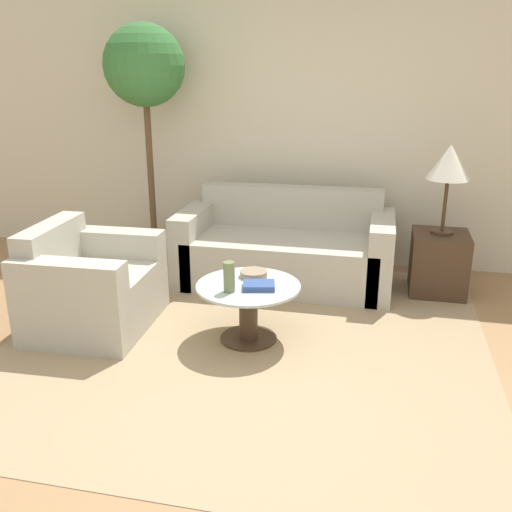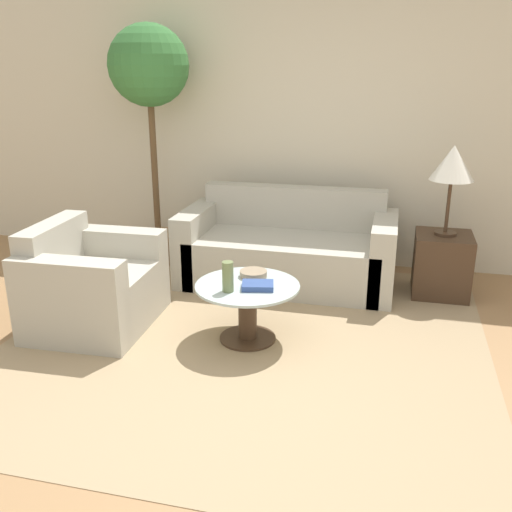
{
  "view_description": "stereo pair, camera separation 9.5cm",
  "coord_description": "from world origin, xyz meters",
  "px_view_note": "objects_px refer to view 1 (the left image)",
  "views": [
    {
      "loc": [
        0.73,
        -2.84,
        1.89
      ],
      "look_at": [
        -0.12,
        0.99,
        0.55
      ],
      "focal_mm": 40.0,
      "sensor_mm": 36.0,
      "label": 1
    },
    {
      "loc": [
        0.82,
        -2.82,
        1.89
      ],
      "look_at": [
        -0.12,
        0.99,
        0.55
      ],
      "focal_mm": 40.0,
      "sensor_mm": 36.0,
      "label": 2
    }
  ],
  "objects_px": {
    "coffee_table": "(248,304)",
    "table_lamp": "(449,164)",
    "potted_plant": "(146,91)",
    "vase": "(229,277)",
    "armchair": "(88,290)",
    "book_stack": "(259,286)",
    "bowl": "(254,274)",
    "sofa_main": "(286,251)"
  },
  "relations": [
    {
      "from": "table_lamp",
      "to": "potted_plant",
      "type": "xyz_separation_m",
      "value": [
        -2.67,
        0.22,
        0.53
      ]
    },
    {
      "from": "armchair",
      "to": "book_stack",
      "type": "height_order",
      "value": "armchair"
    },
    {
      "from": "armchair",
      "to": "potted_plant",
      "type": "height_order",
      "value": "potted_plant"
    },
    {
      "from": "potted_plant",
      "to": "bowl",
      "type": "distance_m",
      "value": 2.18
    },
    {
      "from": "potted_plant",
      "to": "vase",
      "type": "height_order",
      "value": "potted_plant"
    },
    {
      "from": "coffee_table",
      "to": "book_stack",
      "type": "bearing_deg",
      "value": -28.56
    },
    {
      "from": "coffee_table",
      "to": "book_stack",
      "type": "height_order",
      "value": "book_stack"
    },
    {
      "from": "potted_plant",
      "to": "armchair",
      "type": "bearing_deg",
      "value": -87.39
    },
    {
      "from": "vase",
      "to": "bowl",
      "type": "relative_size",
      "value": 1.07
    },
    {
      "from": "bowl",
      "to": "potted_plant",
      "type": "bearing_deg",
      "value": 135.16
    },
    {
      "from": "sofa_main",
      "to": "potted_plant",
      "type": "distance_m",
      "value": 1.93
    },
    {
      "from": "potted_plant",
      "to": "book_stack",
      "type": "distance_m",
      "value": 2.36
    },
    {
      "from": "sofa_main",
      "to": "armchair",
      "type": "xyz_separation_m",
      "value": [
        -1.28,
        -1.25,
        0.01
      ]
    },
    {
      "from": "armchair",
      "to": "coffee_table",
      "type": "relative_size",
      "value": 1.34
    },
    {
      "from": "armchair",
      "to": "vase",
      "type": "xyz_separation_m",
      "value": [
        1.13,
        -0.13,
        0.24
      ]
    },
    {
      "from": "sofa_main",
      "to": "bowl",
      "type": "relative_size",
      "value": 9.5
    },
    {
      "from": "coffee_table",
      "to": "vase",
      "type": "height_order",
      "value": "vase"
    },
    {
      "from": "vase",
      "to": "book_stack",
      "type": "xyz_separation_m",
      "value": [
        0.18,
        0.1,
        -0.09
      ]
    },
    {
      "from": "vase",
      "to": "book_stack",
      "type": "bearing_deg",
      "value": 28.79
    },
    {
      "from": "potted_plant",
      "to": "book_stack",
      "type": "height_order",
      "value": "potted_plant"
    },
    {
      "from": "sofa_main",
      "to": "table_lamp",
      "type": "bearing_deg",
      "value": -0.42
    },
    {
      "from": "armchair",
      "to": "vase",
      "type": "relative_size",
      "value": 4.68
    },
    {
      "from": "coffee_table",
      "to": "vase",
      "type": "distance_m",
      "value": 0.31
    },
    {
      "from": "coffee_table",
      "to": "potted_plant",
      "type": "bearing_deg",
      "value": 131.72
    },
    {
      "from": "vase",
      "to": "book_stack",
      "type": "relative_size",
      "value": 0.86
    },
    {
      "from": "armchair",
      "to": "table_lamp",
      "type": "bearing_deg",
      "value": -66.41
    },
    {
      "from": "sofa_main",
      "to": "vase",
      "type": "height_order",
      "value": "sofa_main"
    },
    {
      "from": "book_stack",
      "to": "vase",
      "type": "bearing_deg",
      "value": -163.26
    },
    {
      "from": "coffee_table",
      "to": "bowl",
      "type": "bearing_deg",
      "value": 89.3
    },
    {
      "from": "coffee_table",
      "to": "armchair",
      "type": "bearing_deg",
      "value": -179.12
    },
    {
      "from": "potted_plant",
      "to": "vase",
      "type": "distance_m",
      "value": 2.28
    },
    {
      "from": "vase",
      "to": "bowl",
      "type": "bearing_deg",
      "value": 72.2
    },
    {
      "from": "sofa_main",
      "to": "book_stack",
      "type": "xyz_separation_m",
      "value": [
        0.03,
        -1.28,
        0.16
      ]
    },
    {
      "from": "sofa_main",
      "to": "bowl",
      "type": "bearing_deg",
      "value": -93.09
    },
    {
      "from": "table_lamp",
      "to": "book_stack",
      "type": "height_order",
      "value": "table_lamp"
    },
    {
      "from": "sofa_main",
      "to": "book_stack",
      "type": "distance_m",
      "value": 1.29
    },
    {
      "from": "table_lamp",
      "to": "potted_plant",
      "type": "bearing_deg",
      "value": 175.21
    },
    {
      "from": "potted_plant",
      "to": "bowl",
      "type": "bearing_deg",
      "value": -44.84
    },
    {
      "from": "coffee_table",
      "to": "table_lamp",
      "type": "xyz_separation_m",
      "value": [
        1.38,
        1.22,
        0.84
      ]
    },
    {
      "from": "coffee_table",
      "to": "bowl",
      "type": "height_order",
      "value": "bowl"
    },
    {
      "from": "vase",
      "to": "book_stack",
      "type": "height_order",
      "value": "vase"
    },
    {
      "from": "table_lamp",
      "to": "potted_plant",
      "type": "relative_size",
      "value": 0.33
    }
  ]
}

